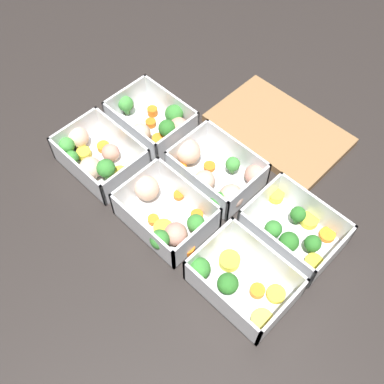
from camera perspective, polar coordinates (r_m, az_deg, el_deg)
name	(u,v)px	position (r m, az deg, el deg)	size (l,w,h in m)	color
ground_plane	(192,198)	(0.87, 0.00, -0.82)	(4.00, 4.00, 0.00)	#282321
container_near_left	(95,156)	(0.92, -12.21, 4.44)	(0.18, 0.12, 0.06)	white
container_near_center	(166,215)	(0.82, -3.37, -2.97)	(0.19, 0.13, 0.06)	white
container_near_right	(237,281)	(0.77, 5.75, -11.19)	(0.17, 0.12, 0.06)	white
container_far_left	(156,123)	(0.96, -4.59, 8.75)	(0.18, 0.13, 0.06)	white
container_far_center	(215,174)	(0.87, 2.90, 2.32)	(0.19, 0.15, 0.06)	white
container_far_right	(293,231)	(0.83, 12.75, -4.83)	(0.18, 0.12, 0.06)	white
cutting_board	(278,130)	(0.98, 10.90, 7.76)	(0.28, 0.18, 0.02)	olive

